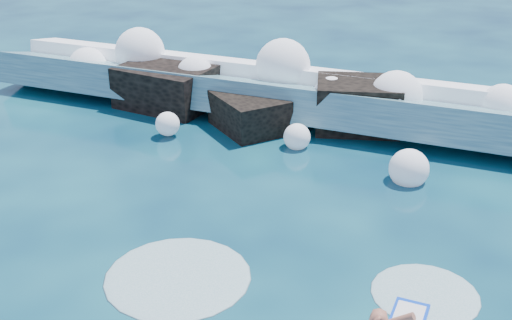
{
  "coord_description": "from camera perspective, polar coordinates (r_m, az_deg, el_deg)",
  "views": [
    {
      "loc": [
        5.91,
        -8.85,
        6.57
      ],
      "look_at": [
        1.5,
        2.0,
        1.2
      ],
      "focal_mm": 45.0,
      "sensor_mm": 36.0,
      "label": 1
    }
  ],
  "objects": [
    {
      "name": "rock_cluster",
      "position": [
        18.31,
        -0.74,
        5.24
      ],
      "size": [
        8.46,
        3.6,
        1.56
      ],
      "color": "black",
      "rests_on": "ground"
    },
    {
      "name": "wave_spray",
      "position": [
        18.29,
        2.23,
        7.0
      ],
      "size": [
        15.18,
        4.74,
        2.25
      ],
      "color": "white",
      "rests_on": "ground"
    },
    {
      "name": "breaking_wave",
      "position": [
        18.48,
        4.05,
        5.64
      ],
      "size": [
        19.09,
        2.93,
        1.65
      ],
      "color": "#336880",
      "rests_on": "ground"
    },
    {
      "name": "ground",
      "position": [
        12.5,
        -9.95,
        -7.48
      ],
      "size": [
        200.0,
        200.0,
        0.0
      ],
      "primitive_type": "plane",
      "color": "#07223E",
      "rests_on": "ground"
    }
  ]
}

